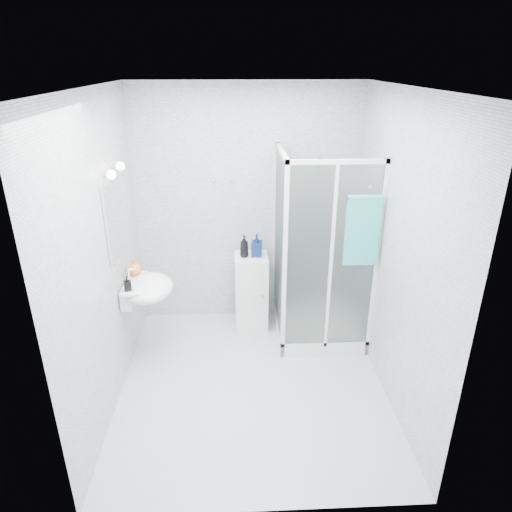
{
  "coord_description": "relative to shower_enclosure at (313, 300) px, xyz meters",
  "views": [
    {
      "loc": [
        -0.13,
        -3.42,
        2.78
      ],
      "look_at": [
        0.05,
        0.35,
        1.15
      ],
      "focal_mm": 32.0,
      "sensor_mm": 36.0,
      "label": 1
    }
  ],
  "objects": [
    {
      "name": "room",
      "position": [
        -0.67,
        -0.77,
        0.85
      ],
      "size": [
        2.4,
        2.6,
        2.6
      ],
      "color": "silver",
      "rests_on": "ground"
    },
    {
      "name": "shower_enclosure",
      "position": [
        0.0,
        0.0,
        0.0
      ],
      "size": [
        0.9,
        0.95,
        2.0
      ],
      "color": "white",
      "rests_on": "ground"
    },
    {
      "name": "wall_basin",
      "position": [
        -1.66,
        -0.32,
        0.35
      ],
      "size": [
        0.46,
        0.56,
        0.35
      ],
      "color": "white",
      "rests_on": "ground"
    },
    {
      "name": "mirror",
      "position": [
        -1.85,
        -0.32,
        1.05
      ],
      "size": [
        0.02,
        0.6,
        0.7
      ],
      "primitive_type": "cube",
      "color": "white",
      "rests_on": "room"
    },
    {
      "name": "vanity_lights",
      "position": [
        -1.8,
        -0.32,
        1.47
      ],
      "size": [
        0.1,
        0.4,
        0.08
      ],
      "color": "silver",
      "rests_on": "room"
    },
    {
      "name": "wall_hooks",
      "position": [
        -0.92,
        0.49,
        1.17
      ],
      "size": [
        0.23,
        0.06,
        0.03
      ],
      "color": "silver",
      "rests_on": "room"
    },
    {
      "name": "storage_cabinet",
      "position": [
        -0.64,
        0.26,
        -0.02
      ],
      "size": [
        0.35,
        0.38,
        0.85
      ],
      "rotation": [
        0.0,
        0.0,
        0.01
      ],
      "color": "silver",
      "rests_on": "ground"
    },
    {
      "name": "hand_towel",
      "position": [
        0.34,
        -0.4,
        0.94
      ],
      "size": [
        0.31,
        0.05,
        0.66
      ],
      "color": "teal",
      "rests_on": "shower_enclosure"
    },
    {
      "name": "shampoo_bottle_a",
      "position": [
        -0.71,
        0.25,
        0.53
      ],
      "size": [
        0.12,
        0.12,
        0.24
      ],
      "primitive_type": "imported",
      "rotation": [
        0.0,
        0.0,
        0.39
      ],
      "color": "black",
      "rests_on": "storage_cabinet"
    },
    {
      "name": "shampoo_bottle_b",
      "position": [
        -0.58,
        0.27,
        0.53
      ],
      "size": [
        0.12,
        0.12,
        0.24
      ],
      "primitive_type": "imported",
      "rotation": [
        0.0,
        0.0,
        -0.13
      ],
      "color": "#0B1E46",
      "rests_on": "storage_cabinet"
    },
    {
      "name": "soap_dispenser_orange",
      "position": [
        -1.78,
        -0.15,
        0.5
      ],
      "size": [
        0.14,
        0.14,
        0.17
      ],
      "primitive_type": "imported",
      "rotation": [
        0.0,
        0.0,
        0.08
      ],
      "color": "orange",
      "rests_on": "wall_basin"
    },
    {
      "name": "soap_dispenser_black",
      "position": [
        -1.78,
        -0.48,
        0.48
      ],
      "size": [
        0.08,
        0.08,
        0.14
      ],
      "primitive_type": "imported",
      "rotation": [
        0.0,
        0.0,
        0.33
      ],
      "color": "black",
      "rests_on": "wall_basin"
    }
  ]
}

